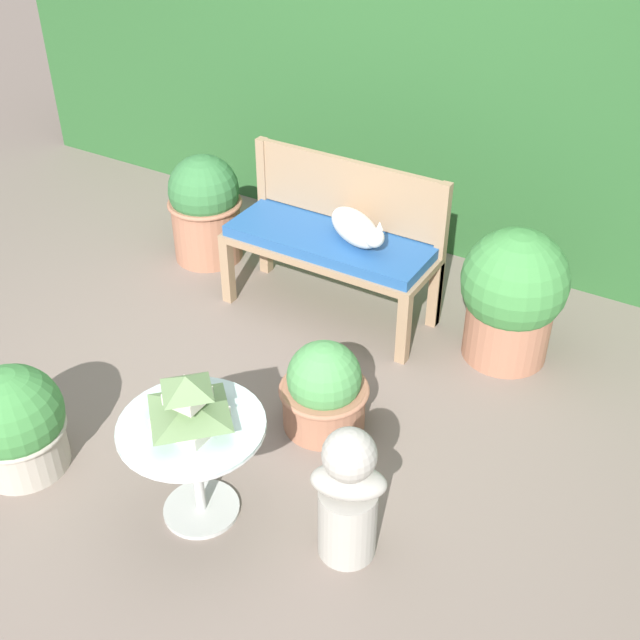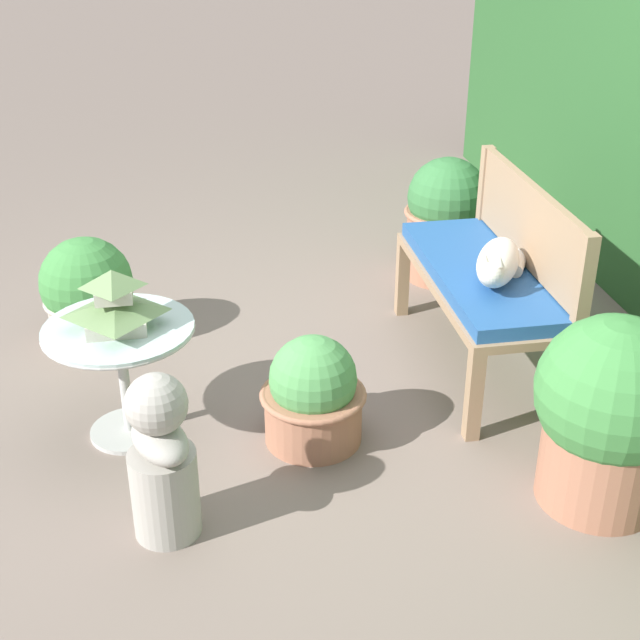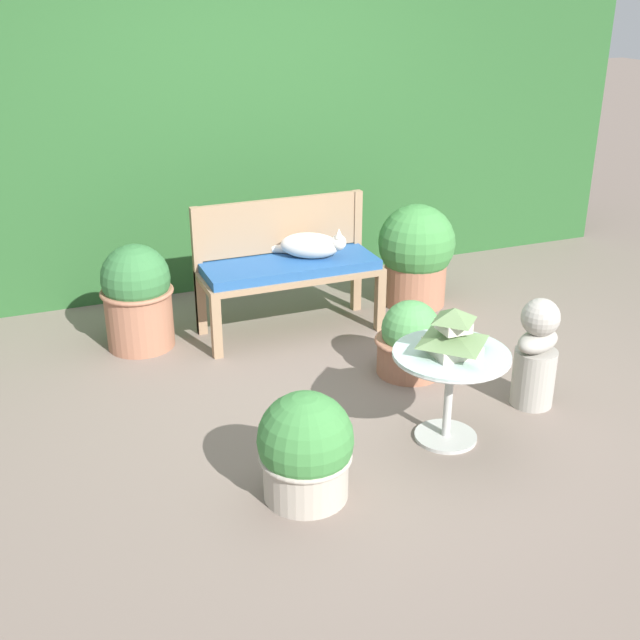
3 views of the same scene
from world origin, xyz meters
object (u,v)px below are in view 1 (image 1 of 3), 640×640
Objects in this scene: pagoda_birdhouse at (189,404)px; potted_plant_path_edge at (512,295)px; potted_plant_bench_right at (324,390)px; potted_plant_table_far at (15,424)px; garden_bench at (329,248)px; potted_plant_bench_left at (205,208)px; garden_bust at (348,497)px; patio_table at (194,444)px; cat at (356,228)px.

pagoda_birdhouse reaches higher than potted_plant_path_edge.
potted_plant_bench_right is 0.88× the size of potted_plant_table_far.
garden_bench is 3.90× the size of pagoda_birdhouse.
potted_plant_bench_left is (-1.29, 1.75, -0.26)m from pagoda_birdhouse.
potted_plant_bench_right is (0.47, -0.84, -0.22)m from garden_bench.
potted_plant_table_far is at bearing -107.81° from garden_bench.
potted_plant_path_edge is (0.09, 1.59, 0.07)m from garden_bust.
pagoda_birdhouse is at bearing 0.00° from patio_table.
pagoda_birdhouse is (0.29, -1.59, 0.18)m from garden_bench.
cat is at bearing 94.80° from pagoda_birdhouse.
pagoda_birdhouse reaches higher than potted_plant_table_far.
pagoda_birdhouse is at bearing -79.55° from garden_bench.
potted_plant_bench_left is (-1.15, 0.14, -0.25)m from cat.
patio_table is 2.17m from potted_plant_bench_left.
cat is 1.98m from potted_plant_table_far.
pagoda_birdhouse is 0.72m from garden_bust.
potted_plant_path_edge is (0.73, 1.73, -0.01)m from patio_table.
potted_plant_table_far is at bearing -137.81° from potted_plant_bench_right.
garden_bust reaches higher than patio_table.
garden_bust is at bearing 12.71° from patio_table.
pagoda_birdhouse is 0.66× the size of potted_plant_bench_right.
garden_bench is 1.01m from potted_plant_bench_left.
cat is 1.63m from patio_table.
potted_plant_bench_right is 1.40m from potted_plant_table_far.
cat is 0.72× the size of patio_table.
potted_plant_path_edge is at bearing 50.37° from potted_plant_table_far.
patio_table reaches higher than potted_plant_bench_right.
potted_plant_path_edge is at bearing -0.35° from potted_plant_bench_left.
potted_plant_bench_right is 0.67× the size of potted_plant_bench_left.
patio_table is at bearing -53.61° from potted_plant_bench_left.
garden_bust is 0.93× the size of potted_plant_bench_left.
garden_bench is 2.27× the size of potted_plant_table_far.
garden_bust is at bearing -39.74° from potted_plant_bench_left.
garden_bench is at bearing -144.30° from cat.
potted_plant_bench_left is at bearing 126.39° from patio_table.
patio_table is at bearing 180.00° from pagoda_birdhouse.
patio_table is at bearing -112.81° from potted_plant_path_edge.
pagoda_birdhouse is 2.19m from potted_plant_bench_left.
cat is 0.90m from potted_plant_path_edge.
potted_plant_table_far is at bearing -77.76° from potted_plant_bench_left.
potted_plant_path_edge is 1.41× the size of potted_plant_table_far.
garden_bench is at bearing 118.97° from potted_plant_bench_right.
potted_plant_path_edge is at bearing 37.12° from cat.
potted_plant_bench_right is (-0.47, 0.60, -0.10)m from garden_bust.
potted_plant_table_far is (-0.73, -1.80, -0.34)m from cat.
potted_plant_table_far is at bearing -129.63° from potted_plant_path_edge.
pagoda_birdhouse is at bearing 171.44° from garden_bust.
potted_plant_path_edge is (0.56, 0.99, 0.17)m from potted_plant_bench_right.
garden_bench is 1.63m from pagoda_birdhouse.
potted_plant_bench_left is at bearing 179.65° from potted_plant_path_edge.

